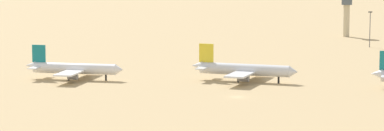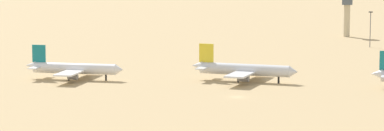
% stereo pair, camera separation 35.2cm
% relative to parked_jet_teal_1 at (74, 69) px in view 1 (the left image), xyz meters
% --- Properties ---
extents(ground, '(4000.00, 4000.00, 0.00)m').
position_rel_parked_jet_teal_1_xyz_m(ground, '(58.53, -27.45, -3.77)').
color(ground, tan).
extents(parked_jet_teal_1, '(34.87, 29.33, 11.52)m').
position_rel_parked_jet_teal_1_xyz_m(parked_jet_teal_1, '(0.00, 0.00, 0.00)').
color(parked_jet_teal_1, white).
rests_on(parked_jet_teal_1, ground).
extents(parked_jet_yellow_2, '(36.73, 31.38, 12.18)m').
position_rel_parked_jet_teal_1_xyz_m(parked_jet_yellow_2, '(56.98, 4.66, 0.22)').
color(parked_jet_yellow_2, silver).
rests_on(parked_jet_yellow_2, ground).
extents(control_tower, '(5.20, 5.20, 20.91)m').
position_rel_parked_jet_teal_1_xyz_m(control_tower, '(92.61, 170.18, 8.85)').
color(control_tower, '#C6B793').
rests_on(control_tower, ground).
extents(light_pole_west, '(1.80, 0.50, 16.22)m').
position_rel_parked_jet_teal_1_xyz_m(light_pole_west, '(102.48, 120.30, 5.55)').
color(light_pole_west, '#59595E').
rests_on(light_pole_west, ground).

